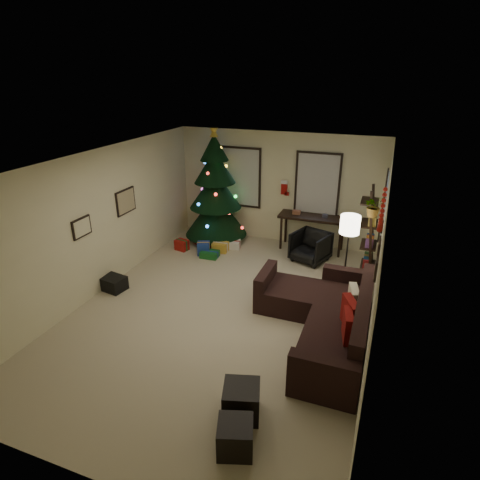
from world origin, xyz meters
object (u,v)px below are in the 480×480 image
Objects in this scene: desk at (313,220)px; desk_chair at (310,247)px; sofa at (326,318)px; christmas_tree at (215,194)px; bookshelf at (370,239)px.

desk_chair is at bearing -80.84° from desk.
sofa is at bearing -53.56° from desk_chair.
christmas_tree is at bearing -175.14° from desk.
christmas_tree is 4.58m from sofa.
bookshelf reaches higher than desk.
desk is (-0.89, 3.27, 0.46)m from sofa.
sofa reaches higher than desk.
sofa is at bearing -74.82° from desk.
christmas_tree is at bearing -170.34° from desk_chair.
desk is at bearing 137.66° from bookshelf.
sofa is at bearing -103.02° from bookshelf.
desk is at bearing 4.86° from christmas_tree.
christmas_tree is 2.67m from desk_chair.
christmas_tree is at bearing 164.59° from bookshelf.
christmas_tree is 1.45× the size of bookshelf.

